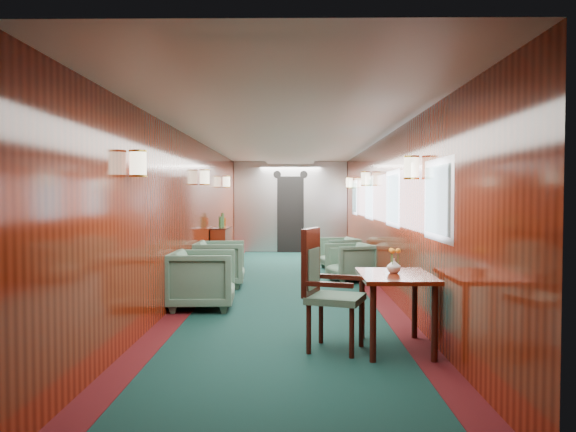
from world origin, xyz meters
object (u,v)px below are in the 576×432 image
(armchair_left_near, at_px, (202,279))
(armchair_right_far, at_px, (339,253))
(side_chair, at_px, (324,284))
(armchair_left_far, at_px, (219,264))
(credenza, at_px, (221,249))
(armchair_right_near, at_px, (350,262))
(dining_table, at_px, (396,286))

(armchair_left_near, relative_size, armchair_right_far, 1.20)
(armchair_left_near, bearing_deg, armchair_right_far, -30.81)
(side_chair, xyz_separation_m, armchair_left_far, (-1.53, 3.75, -0.26))
(side_chair, distance_m, armchair_right_far, 6.03)
(credenza, distance_m, armchair_left_far, 1.87)
(armchair_left_near, bearing_deg, armchair_left_far, -2.54)
(side_chair, bearing_deg, credenza, 126.14)
(credenza, xyz_separation_m, armchair_right_near, (2.42, -1.27, -0.12))
(side_chair, relative_size, credenza, 1.02)
(armchair_left_far, bearing_deg, armchair_right_far, -47.32)
(armchair_left_near, bearing_deg, side_chair, -145.28)
(armchair_right_far, bearing_deg, credenza, -96.88)
(side_chair, relative_size, armchair_left_far, 1.42)
(dining_table, xyz_separation_m, side_chair, (-0.69, 0.00, 0.02))
(dining_table, relative_size, armchair_left_far, 1.19)
(dining_table, bearing_deg, armchair_right_near, 90.18)
(side_chair, height_order, armchair_right_near, side_chair)
(dining_table, xyz_separation_m, armchair_right_near, (-0.00, 4.34, -0.29))
(side_chair, relative_size, armchair_left_near, 1.38)
(dining_table, relative_size, armchair_right_far, 1.39)
(side_chair, bearing_deg, armchair_right_far, 103.02)
(armchair_left_far, relative_size, armchair_right_far, 1.17)
(side_chair, bearing_deg, armchair_left_near, 146.77)
(armchair_right_near, xyz_separation_m, armchair_right_far, (-0.07, 1.65, -0.01))
(dining_table, xyz_separation_m, credenza, (-2.43, 5.62, -0.17))
(dining_table, bearing_deg, armchair_right_far, 90.79)
(dining_table, distance_m, armchair_left_near, 2.94)
(armchair_right_far, bearing_deg, armchair_left_near, -43.64)
(credenza, height_order, armchair_right_near, credenza)
(dining_table, relative_size, credenza, 0.85)
(armchair_right_near, bearing_deg, armchair_left_far, -92.13)
(side_chair, distance_m, credenza, 5.88)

